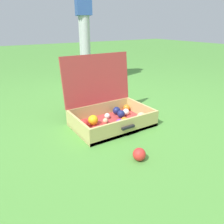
{
  "coord_description": "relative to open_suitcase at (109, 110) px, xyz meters",
  "views": [
    {
      "loc": [
        -0.91,
        -1.31,
        0.78
      ],
      "look_at": [
        -0.04,
        0.05,
        0.12
      ],
      "focal_mm": 34.77,
      "sensor_mm": 36.0,
      "label": 1
    }
  ],
  "objects": [
    {
      "name": "open_suitcase",
      "position": [
        0.0,
        0.0,
        0.0
      ],
      "size": [
        0.62,
        0.5,
        0.55
      ],
      "color": "#B23838",
      "rests_on": "ground"
    },
    {
      "name": "stray_ball_on_grass",
      "position": [
        -0.13,
        -0.56,
        -0.08
      ],
      "size": [
        0.08,
        0.08,
        0.08
      ],
      "primitive_type": "sphere",
      "color": "red",
      "rests_on": "ground"
    },
    {
      "name": "ground_plane",
      "position": [
        0.03,
        -0.11,
        -0.12
      ],
      "size": [
        16.0,
        16.0,
        0.0
      ],
      "primitive_type": "plane",
      "color": "#4C8C38"
    },
    {
      "name": "bystander_person",
      "position": [
        0.45,
        1.33,
        0.84
      ],
      "size": [
        0.27,
        0.36,
        1.67
      ],
      "color": "#B2B2B7",
      "rests_on": "ground"
    }
  ]
}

